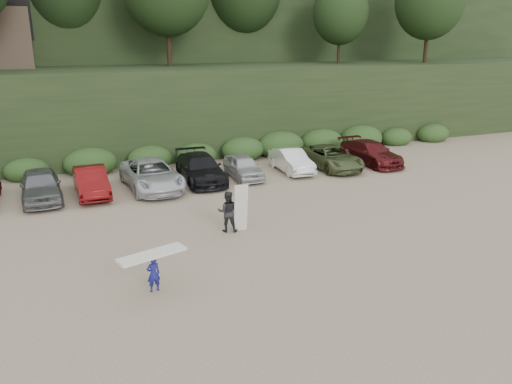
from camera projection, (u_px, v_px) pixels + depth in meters
name	position (u px, v px, depth m)	size (l,w,h in m)	color
ground	(269.00, 245.00, 20.05)	(120.00, 120.00, 0.00)	tan
hillside_backdrop	(115.00, 4.00, 48.33)	(90.00, 41.50, 28.00)	black
parked_cars	(137.00, 176.00, 27.27)	(34.21, 6.05, 1.62)	#B1B0B5
child_surfer	(153.00, 265.00, 16.11)	(2.34, 1.23, 1.35)	navy
adult_surfer	(229.00, 211.00, 21.25)	(1.35, 0.95, 2.10)	black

